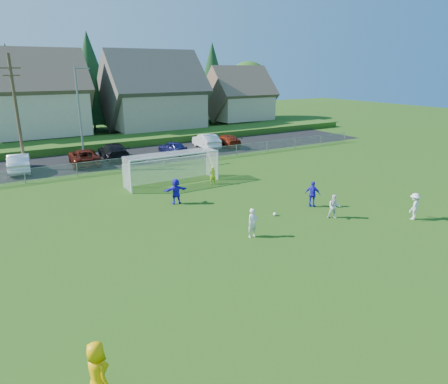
% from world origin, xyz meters
% --- Properties ---
extents(ground, '(160.00, 160.00, 0.00)m').
position_xyz_m(ground, '(0.00, 0.00, 0.00)').
color(ground, '#193D0C').
rests_on(ground, ground).
extents(asphalt_lot, '(60.00, 60.00, 0.00)m').
position_xyz_m(asphalt_lot, '(0.00, 27.50, 0.01)').
color(asphalt_lot, black).
rests_on(asphalt_lot, ground).
extents(grass_embankment, '(70.00, 6.00, 0.80)m').
position_xyz_m(grass_embankment, '(0.00, 35.00, 0.40)').
color(grass_embankment, '#1E420F').
rests_on(grass_embankment, ground).
extents(soccer_ball, '(0.22, 0.22, 0.22)m').
position_xyz_m(soccer_ball, '(2.46, 5.94, 0.11)').
color(soccer_ball, white).
rests_on(soccer_ball, ground).
extents(referee, '(0.78, 1.01, 1.86)m').
position_xyz_m(referee, '(-10.67, -2.98, 0.93)').
color(referee, '#FFB205').
rests_on(referee, ground).
extents(player_white_a, '(0.60, 0.40, 1.61)m').
position_xyz_m(player_white_a, '(-0.61, 4.03, 0.81)').
color(player_white_a, white).
rests_on(player_white_a, ground).
extents(player_white_b, '(0.93, 0.90, 1.51)m').
position_xyz_m(player_white_b, '(5.24, 3.74, 0.75)').
color(player_white_b, white).
rests_on(player_white_b, ground).
extents(player_white_c, '(1.18, 0.85, 1.64)m').
position_xyz_m(player_white_c, '(9.28, 1.14, 0.82)').
color(player_white_c, white).
rests_on(player_white_c, ground).
extents(player_blue_a, '(0.93, 1.07, 1.73)m').
position_xyz_m(player_blue_a, '(5.63, 6.03, 0.86)').
color(player_blue_a, '#2516D2').
rests_on(player_blue_a, ground).
extents(player_blue_b, '(1.68, 0.74, 1.75)m').
position_xyz_m(player_blue_b, '(-1.80, 11.28, 0.87)').
color(player_blue_b, '#2516D2').
rests_on(player_blue_b, ground).
extents(goalkeeper, '(0.60, 0.47, 1.43)m').
position_xyz_m(goalkeeper, '(2.68, 14.14, 0.72)').
color(goalkeeper, '#ACD719').
rests_on(goalkeeper, ground).
extents(car_b, '(2.20, 5.12, 1.64)m').
position_xyz_m(car_b, '(-9.98, 26.33, 0.82)').
color(car_b, white).
rests_on(car_b, ground).
extents(car_c, '(2.98, 5.61, 1.50)m').
position_xyz_m(car_c, '(-4.44, 26.27, 0.75)').
color(car_c, '#4C1108').
rests_on(car_c, ground).
extents(car_d, '(2.61, 5.68, 1.61)m').
position_xyz_m(car_d, '(-1.34, 27.27, 0.81)').
color(car_d, black).
rests_on(car_d, ground).
extents(car_e, '(2.15, 4.19, 1.37)m').
position_xyz_m(car_e, '(4.84, 26.58, 0.68)').
color(car_e, '#16194F').
rests_on(car_e, ground).
extents(car_f, '(2.31, 5.15, 1.64)m').
position_xyz_m(car_f, '(9.46, 27.50, 0.82)').
color(car_f, silver).
rests_on(car_f, ground).
extents(car_g, '(2.20, 4.89, 1.39)m').
position_xyz_m(car_g, '(11.82, 27.04, 0.70)').
color(car_g, maroon).
rests_on(car_g, ground).
extents(soccer_goal, '(7.42, 1.90, 2.50)m').
position_xyz_m(soccer_goal, '(0.00, 16.05, 1.63)').
color(soccer_goal, white).
rests_on(soccer_goal, ground).
extents(chainlink_fence, '(52.06, 0.06, 1.20)m').
position_xyz_m(chainlink_fence, '(0.00, 22.00, 0.63)').
color(chainlink_fence, gray).
rests_on(chainlink_fence, ground).
extents(streetlight, '(1.38, 0.18, 9.00)m').
position_xyz_m(streetlight, '(-4.45, 26.00, 4.84)').
color(streetlight, slate).
rests_on(streetlight, ground).
extents(utility_pole, '(1.60, 0.26, 10.00)m').
position_xyz_m(utility_pole, '(-9.50, 27.00, 5.15)').
color(utility_pole, '#473321').
rests_on(utility_pole, ground).
extents(houses_row, '(53.90, 11.45, 13.27)m').
position_xyz_m(houses_row, '(1.97, 42.46, 7.33)').
color(houses_row, tan).
rests_on(houses_row, ground).
extents(tree_row, '(65.98, 12.36, 13.80)m').
position_xyz_m(tree_row, '(1.04, 48.74, 6.91)').
color(tree_row, '#382616').
rests_on(tree_row, ground).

